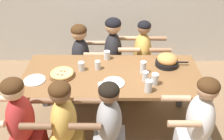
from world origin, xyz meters
The scene contains 21 objects.
ground_plane centered at (0.00, 0.00, 0.00)m, with size 18.00×18.00×0.00m, color #896B4C.
dining_table centered at (0.00, 0.00, 0.70)m, with size 2.03×0.86×0.79m.
pizza_board_main centered at (-0.56, -0.05, 0.82)m, with size 0.28×0.28×0.05m.
skillet_bowl centered at (0.65, 0.19, 0.86)m, with size 0.39×0.27×0.15m.
empty_plate_a centered at (-0.85, -0.14, 0.80)m, with size 0.23×0.23×0.02m.
empty_plate_b centered at (0.02, -0.19, 0.80)m, with size 0.24×0.24×0.02m.
cocktail_glass_blue centered at (-0.10, -0.33, 0.84)m, with size 0.08×0.08×0.13m.
drinking_glass_a centered at (-0.06, 0.33, 0.85)m, with size 0.08×0.08×0.11m.
drinking_glass_b centered at (0.37, -0.33, 0.86)m, with size 0.08×0.08×0.13m.
drinking_glass_c centered at (0.36, -0.13, 0.84)m, with size 0.07×0.07×0.11m.
drinking_glass_d centered at (-0.35, 0.08, 0.84)m, with size 0.07×0.07×0.11m.
drinking_glass_e centered at (0.45, -0.20, 0.86)m, with size 0.08×0.08×0.13m.
drinking_glass_f centered at (0.35, 0.02, 0.86)m, with size 0.07×0.07×0.15m.
drinking_glass_g centered at (-0.17, 0.10, 0.85)m, with size 0.07×0.07×0.11m.
diner_far_midright centered at (0.42, 0.65, 0.53)m, with size 0.51×0.40×1.17m.
diner_near_left centered at (-0.86, -0.65, 0.54)m, with size 0.51×0.40×1.17m.
diner_near_midleft centered at (-0.45, -0.65, 0.52)m, with size 0.51×0.40×1.14m.
diner_far_midleft centered at (-0.43, 0.65, 0.52)m, with size 0.51×0.40×1.12m.
diner_far_center centered at (0.01, 0.65, 0.57)m, with size 0.51×0.40×1.21m.
diner_near_center centered at (-0.03, -0.65, 0.51)m, with size 0.51×0.40×1.13m.
diner_near_right centered at (0.82, -0.65, 0.54)m, with size 0.51×0.40×1.18m.
Camera 1 is at (0.01, -2.36, 2.38)m, focal length 40.00 mm.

